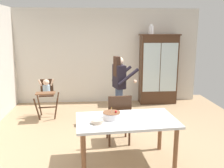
{
  "coord_description": "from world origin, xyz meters",
  "views": [
    {
      "loc": [
        -0.37,
        -4.47,
        2.1
      ],
      "look_at": [
        0.01,
        0.7,
        0.95
      ],
      "focal_mm": 39.18,
      "sensor_mm": 36.0,
      "label": 1
    }
  ],
  "objects_px": {
    "china_cabinet": "(158,69)",
    "dining_chair_far_side": "(119,116)",
    "high_chair_with_toddler": "(47,91)",
    "birthday_cake": "(112,115)",
    "ceramic_vase": "(151,30)",
    "dining_table": "(126,125)",
    "serving_bowl": "(97,122)",
    "adult_person": "(119,81)"
  },
  "relations": [
    {
      "from": "adult_person",
      "to": "serving_bowl",
      "type": "bearing_deg",
      "value": 149.54
    },
    {
      "from": "adult_person",
      "to": "serving_bowl",
      "type": "relative_size",
      "value": 8.5
    },
    {
      "from": "china_cabinet",
      "to": "adult_person",
      "type": "distance_m",
      "value": 1.96
    },
    {
      "from": "birthday_cake",
      "to": "dining_table",
      "type": "bearing_deg",
      "value": -8.4
    },
    {
      "from": "dining_table",
      "to": "ceramic_vase",
      "type": "bearing_deg",
      "value": 71.38
    },
    {
      "from": "ceramic_vase",
      "to": "dining_table",
      "type": "distance_m",
      "value": 3.74
    },
    {
      "from": "china_cabinet",
      "to": "adult_person",
      "type": "height_order",
      "value": "china_cabinet"
    },
    {
      "from": "china_cabinet",
      "to": "birthday_cake",
      "type": "bearing_deg",
      "value": -116.02
    },
    {
      "from": "ceramic_vase",
      "to": "serving_bowl",
      "type": "xyz_separation_m",
      "value": [
        -1.56,
        -3.41,
        -1.34
      ]
    },
    {
      "from": "adult_person",
      "to": "dining_chair_far_side",
      "type": "height_order",
      "value": "adult_person"
    },
    {
      "from": "adult_person",
      "to": "birthday_cake",
      "type": "height_order",
      "value": "adult_person"
    },
    {
      "from": "high_chair_with_toddler",
      "to": "birthday_cake",
      "type": "xyz_separation_m",
      "value": [
        1.42,
        -2.2,
        0.14
      ]
    },
    {
      "from": "dining_table",
      "to": "serving_bowl",
      "type": "xyz_separation_m",
      "value": [
        -0.46,
        -0.14,
        0.12
      ]
    },
    {
      "from": "high_chair_with_toddler",
      "to": "dining_table",
      "type": "xyz_separation_m",
      "value": [
        1.64,
        -2.24,
        -0.01
      ]
    },
    {
      "from": "ceramic_vase",
      "to": "china_cabinet",
      "type": "bearing_deg",
      "value": -0.86
    },
    {
      "from": "dining_table",
      "to": "china_cabinet",
      "type": "bearing_deg",
      "value": 67.55
    },
    {
      "from": "china_cabinet",
      "to": "birthday_cake",
      "type": "height_order",
      "value": "china_cabinet"
    },
    {
      "from": "serving_bowl",
      "to": "dining_chair_far_side",
      "type": "relative_size",
      "value": 0.19
    },
    {
      "from": "china_cabinet",
      "to": "dining_chair_far_side",
      "type": "xyz_separation_m",
      "value": [
        -1.4,
        -2.61,
        -0.44
      ]
    },
    {
      "from": "serving_bowl",
      "to": "ceramic_vase",
      "type": "bearing_deg",
      "value": 65.48
    },
    {
      "from": "serving_bowl",
      "to": "dining_table",
      "type": "bearing_deg",
      "value": 17.64
    },
    {
      "from": "dining_table",
      "to": "serving_bowl",
      "type": "height_order",
      "value": "serving_bowl"
    },
    {
      "from": "china_cabinet",
      "to": "ceramic_vase",
      "type": "relative_size",
      "value": 7.37
    },
    {
      "from": "serving_bowl",
      "to": "dining_chair_far_side",
      "type": "xyz_separation_m",
      "value": [
        0.41,
        0.8,
        -0.21
      ]
    },
    {
      "from": "china_cabinet",
      "to": "birthday_cake",
      "type": "relative_size",
      "value": 7.1
    },
    {
      "from": "dining_table",
      "to": "dining_chair_far_side",
      "type": "distance_m",
      "value": 0.66
    },
    {
      "from": "ceramic_vase",
      "to": "high_chair_with_toddler",
      "type": "distance_m",
      "value": 3.27
    },
    {
      "from": "high_chair_with_toddler",
      "to": "serving_bowl",
      "type": "distance_m",
      "value": 2.66
    },
    {
      "from": "china_cabinet",
      "to": "serving_bowl",
      "type": "distance_m",
      "value": 3.86
    },
    {
      "from": "china_cabinet",
      "to": "high_chair_with_toddler",
      "type": "height_order",
      "value": "china_cabinet"
    },
    {
      "from": "high_chair_with_toddler",
      "to": "birthday_cake",
      "type": "bearing_deg",
      "value": -62.95
    },
    {
      "from": "ceramic_vase",
      "to": "dining_chair_far_side",
      "type": "bearing_deg",
      "value": -113.78
    },
    {
      "from": "ceramic_vase",
      "to": "birthday_cake",
      "type": "distance_m",
      "value": 3.73
    },
    {
      "from": "adult_person",
      "to": "dining_chair_far_side",
      "type": "xyz_separation_m",
      "value": [
        -0.12,
        -1.12,
        -0.41
      ]
    },
    {
      "from": "high_chair_with_toddler",
      "to": "adult_person",
      "type": "height_order",
      "value": "adult_person"
    },
    {
      "from": "ceramic_vase",
      "to": "adult_person",
      "type": "distance_m",
      "value": 2.14
    },
    {
      "from": "china_cabinet",
      "to": "adult_person",
      "type": "xyz_separation_m",
      "value": [
        -1.28,
        -1.49,
        -0.03
      ]
    },
    {
      "from": "serving_bowl",
      "to": "adult_person",
      "type": "bearing_deg",
      "value": 74.61
    },
    {
      "from": "high_chair_with_toddler",
      "to": "serving_bowl",
      "type": "relative_size",
      "value": 5.28
    },
    {
      "from": "birthday_cake",
      "to": "serving_bowl",
      "type": "relative_size",
      "value": 1.56
    },
    {
      "from": "ceramic_vase",
      "to": "birthday_cake",
      "type": "bearing_deg",
      "value": -112.35
    },
    {
      "from": "adult_person",
      "to": "serving_bowl",
      "type": "xyz_separation_m",
      "value": [
        -0.53,
        -1.92,
        -0.2
      ]
    }
  ]
}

